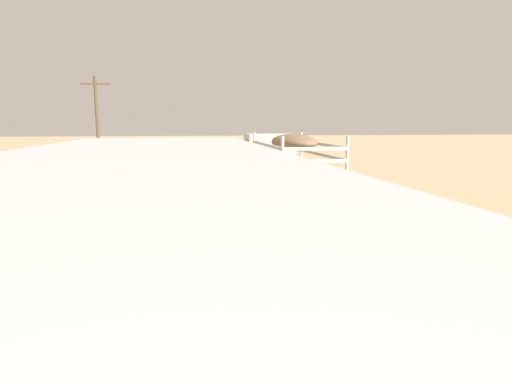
{
  "coord_description": "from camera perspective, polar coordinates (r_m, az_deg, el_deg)",
  "views": [
    {
      "loc": [
        -2.18,
        -4.53,
        3.47
      ],
      "look_at": [
        0.0,
        8.88,
        1.29
      ],
      "focal_mm": 30.01,
      "sensor_mm": 36.0,
      "label": 1
    }
  ],
  "objects": [
    {
      "name": "livestock_truck",
      "position": [
        21.49,
        2.86,
        4.61
      ],
      "size": [
        2.53,
        9.7,
        3.02
      ],
      "color": "silver",
      "rests_on": "road_surface"
    },
    {
      "name": "power_pole_mid",
      "position": [
        35.49,
        -20.42,
        9.08
      ],
      "size": [
        2.2,
        0.24,
        7.04
      ],
      "color": "brown",
      "rests_on": "ground"
    }
  ]
}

